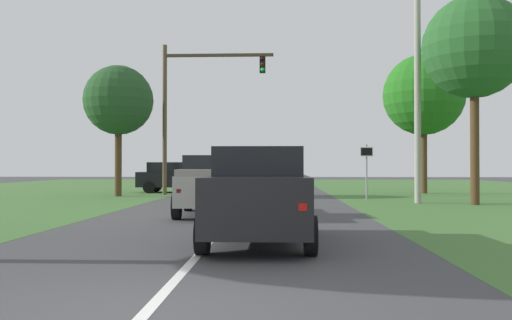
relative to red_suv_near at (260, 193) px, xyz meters
name	(u,v)px	position (x,y,z in m)	size (l,w,h in m)	color
ground_plane	(236,213)	(-1.05, 7.21, -1.04)	(120.00, 120.00, 0.00)	#424244
lane_centre_stripe	(174,281)	(-1.05, -3.79, -1.04)	(0.16, 43.22, 0.01)	white
red_suv_near	(260,193)	(0.00, 0.00, 0.00)	(2.19, 4.80, 1.97)	black
pickup_truck_lead	(214,185)	(-1.71, 6.30, -0.05)	(2.55, 5.12, 1.94)	#B7B2A8
traffic_light	(191,98)	(-4.52, 18.57, 4.34)	(6.20, 0.40, 8.37)	brown
keep_moving_sign	(367,164)	(4.51, 14.20, 0.63)	(0.60, 0.09, 2.62)	gray
oak_tree_right	(424,95)	(8.88, 20.60, 4.72)	(4.72, 4.72, 8.14)	#4C351E
crossing_suv_far	(174,177)	(-5.96, 21.10, -0.09)	(4.30, 2.21, 1.82)	black
utility_pole_right	(418,91)	(6.39, 12.25, 3.82)	(0.28, 0.28, 9.73)	#9E998E
extra_tree_1	(118,101)	(-8.08, 16.90, 4.02)	(3.66, 3.66, 6.92)	#4C351E
extra_tree_2	(474,48)	(8.50, 11.38, 5.47)	(4.24, 4.24, 8.66)	#4C351E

